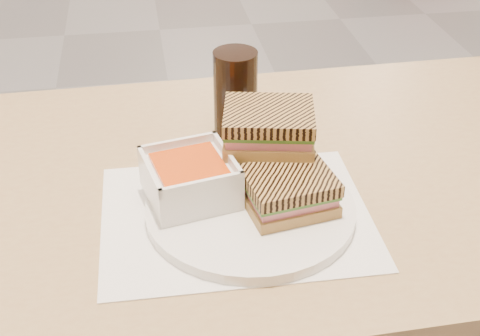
{
  "coord_description": "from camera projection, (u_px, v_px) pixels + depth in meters",
  "views": [
    {
      "loc": [
        -0.11,
        -2.75,
        1.32
      ],
      "look_at": [
        0.01,
        -2.0,
        0.82
      ],
      "focal_mm": 49.24,
      "sensor_mm": 36.0,
      "label": 1
    }
  ],
  "objects": [
    {
      "name": "cola_glass",
      "position": [
        235.0,
        96.0,
        1.07
      ],
      "size": [
        0.07,
        0.07,
        0.15
      ],
      "color": "black",
      "rests_on": "main_table"
    },
    {
      "name": "panini_lower",
      "position": [
        289.0,
        191.0,
        0.91
      ],
      "size": [
        0.13,
        0.12,
        0.05
      ],
      "color": "#B2874C",
      "rests_on": "plate"
    },
    {
      "name": "plate",
      "position": [
        250.0,
        209.0,
        0.93
      ],
      "size": [
        0.3,
        0.3,
        0.02
      ],
      "color": "white",
      "rests_on": "tray_liner"
    },
    {
      "name": "tray_liner",
      "position": [
        236.0,
        216.0,
        0.93
      ],
      "size": [
        0.38,
        0.3,
        0.0
      ],
      "color": "white",
      "rests_on": "main_table"
    },
    {
      "name": "soup_bowl",
      "position": [
        190.0,
        180.0,
        0.93
      ],
      "size": [
        0.14,
        0.14,
        0.06
      ],
      "color": "white",
      "rests_on": "plate"
    },
    {
      "name": "panini_upper",
      "position": [
        269.0,
        127.0,
        0.95
      ],
      "size": [
        0.15,
        0.13,
        0.06
      ],
      "color": "#B2874C",
      "rests_on": "panini_lower"
    },
    {
      "name": "main_table",
      "position": [
        249.0,
        230.0,
        1.09
      ],
      "size": [
        1.21,
        0.72,
        0.75
      ],
      "color": "tan",
      "rests_on": "ground"
    }
  ]
}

